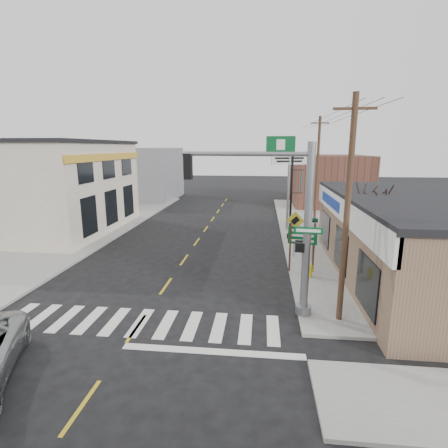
# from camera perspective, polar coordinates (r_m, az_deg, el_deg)

# --- Properties ---
(ground) EXTENTS (140.00, 140.00, 0.00)m
(ground) POSITION_cam_1_polar(r_m,az_deg,el_deg) (13.79, -14.09, -16.14)
(ground) COLOR black
(ground) RESTS_ON ground
(sidewalk_right) EXTENTS (6.00, 38.00, 0.13)m
(sidewalk_right) POSITION_cam_1_polar(r_m,az_deg,el_deg) (25.54, 16.24, -2.67)
(sidewalk_right) COLOR gray
(sidewalk_right) RESTS_ON ground
(sidewalk_left) EXTENTS (6.00, 38.00, 0.13)m
(sidewalk_left) POSITION_cam_1_polar(r_m,az_deg,el_deg) (28.53, -22.16, -1.54)
(sidewalk_left) COLOR gray
(sidewalk_left) RESTS_ON ground
(center_line) EXTENTS (0.12, 56.00, 0.01)m
(center_line) POSITION_cam_1_polar(r_m,az_deg,el_deg) (20.86, -6.52, -5.81)
(center_line) COLOR gold
(center_line) RESTS_ON ground
(crosswalk) EXTENTS (11.00, 2.20, 0.01)m
(crosswalk) POSITION_cam_1_polar(r_m,az_deg,el_deg) (14.12, -13.51, -15.37)
(crosswalk) COLOR silver
(crosswalk) RESTS_ON ground
(left_building) EXTENTS (12.00, 12.00, 6.80)m
(left_building) POSITION_cam_1_polar(r_m,az_deg,el_deg) (30.91, -28.37, 5.19)
(left_building) COLOR beige
(left_building) RESTS_ON ground
(bldg_distant_right) EXTENTS (8.00, 10.00, 5.60)m
(bldg_distant_right) POSITION_cam_1_polar(r_m,az_deg,el_deg) (42.14, 16.62, 6.89)
(bldg_distant_right) COLOR brown
(bldg_distant_right) RESTS_ON ground
(bldg_distant_left) EXTENTS (9.00, 10.00, 6.40)m
(bldg_distant_left) POSITION_cam_1_polar(r_m,az_deg,el_deg) (46.10, -13.53, 8.00)
(bldg_distant_left) COLOR gray
(bldg_distant_left) RESTS_ON ground
(traffic_signal_pole) EXTENTS (5.35, 0.39, 6.77)m
(traffic_signal_pole) POSITION_cam_1_polar(r_m,az_deg,el_deg) (13.14, 10.14, 1.91)
(traffic_signal_pole) COLOR gray
(traffic_signal_pole) RESTS_ON sidewalk_right
(guide_sign) EXTENTS (1.48, 0.13, 2.60)m
(guide_sign) POSITION_cam_1_polar(r_m,az_deg,el_deg) (18.45, 12.67, -2.59)
(guide_sign) COLOR #4D3424
(guide_sign) RESTS_ON sidewalk_right
(fire_hydrant) EXTENTS (0.21, 0.21, 0.67)m
(fire_hydrant) POSITION_cam_1_polar(r_m,az_deg,el_deg) (18.13, 13.94, -7.32)
(fire_hydrant) COLOR gold
(fire_hydrant) RESTS_ON sidewalk_right
(ped_crossing_sign) EXTENTS (1.07, 0.08, 2.77)m
(ped_crossing_sign) POSITION_cam_1_polar(r_m,az_deg,el_deg) (20.68, 11.51, -0.35)
(ped_crossing_sign) COLOR gray
(ped_crossing_sign) RESTS_ON sidewalk_right
(lamp_post) EXTENTS (0.79, 0.62, 6.08)m
(lamp_post) POSITION_cam_1_polar(r_m,az_deg,el_deg) (24.74, 11.08, 5.59)
(lamp_post) COLOR black
(lamp_post) RESTS_ON sidewalk_right
(dance_center_sign) EXTENTS (2.87, 0.18, 6.10)m
(dance_center_sign) POSITION_cam_1_polar(r_m,az_deg,el_deg) (27.43, 10.58, 8.63)
(dance_center_sign) COLOR gray
(dance_center_sign) RESTS_ON sidewalk_right
(bare_tree) EXTENTS (2.69, 2.69, 5.38)m
(bare_tree) POSITION_cam_1_polar(r_m,az_deg,el_deg) (19.15, 23.39, 4.99)
(bare_tree) COLOR black
(bare_tree) RESTS_ON sidewalk_right
(shrub_front) EXTENTS (1.19, 1.19, 0.89)m
(shrub_front) POSITION_cam_1_polar(r_m,az_deg,el_deg) (15.42, 24.49, -11.39)
(shrub_front) COLOR #1C3D17
(shrub_front) RESTS_ON sidewalk_right
(shrub_back) EXTENTS (1.07, 1.07, 0.80)m
(shrub_back) POSITION_cam_1_polar(r_m,az_deg,el_deg) (19.93, 25.16, -6.25)
(shrub_back) COLOR black
(shrub_back) RESTS_ON sidewalk_right
(utility_pole_near) EXTENTS (1.42, 0.21, 8.18)m
(utility_pole_near) POSITION_cam_1_polar(r_m,az_deg,el_deg) (13.13, 19.46, 2.12)
(utility_pole_near) COLOR #433621
(utility_pole_near) RESTS_ON sidewalk_right
(utility_pole_far) EXTENTS (1.56, 0.23, 8.99)m
(utility_pole_far) POSITION_cam_1_polar(r_m,az_deg,el_deg) (32.28, 15.00, 8.89)
(utility_pole_far) COLOR #3F281B
(utility_pole_far) RESTS_ON sidewalk_right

